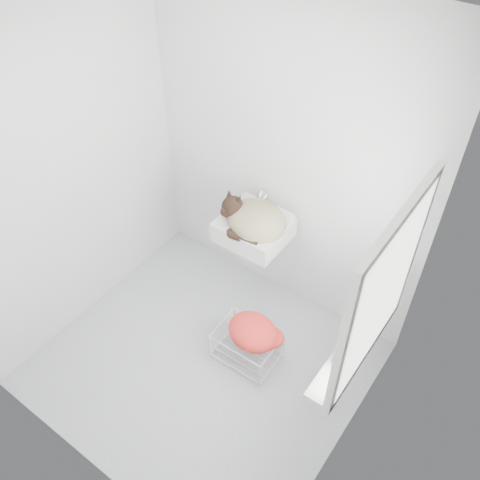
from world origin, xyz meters
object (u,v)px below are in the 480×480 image
Objects in this scene: cat at (254,219)px; bottle_a at (340,364)px; wire_rack at (246,345)px; bottle_b at (348,352)px; sink at (254,222)px; bottle_c at (367,324)px.

cat is 1.26m from bottle_a.
wire_rack is 1.05m from bottle_b.
cat is 2.38× the size of bottle_b.
cat is (0.01, -0.02, 0.04)m from sink.
bottle_c is at bearing -10.45° from cat.
sink is 2.53× the size of bottle_c.
cat reaches higher than bottle_a.
cat is at bearing 162.17° from bottle_c.
bottle_b is (1.06, -0.59, -0.04)m from cat.
bottle_b is (1.07, -0.60, 0.00)m from sink.
wire_rack is at bearing -169.62° from bottle_c.
bottle_c is at bearing 90.00° from bottle_b.
bottle_b is at bearing -21.56° from cat.
cat is 1.11× the size of wire_rack.
cat is 1.21m from bottle_b.
bottle_a reaches higher than sink.
bottle_b reaches higher than sink.
wire_rack is at bearing 172.42° from bottle_b.
cat reaches higher than bottle_b.
bottle_a reaches higher than bottle_c.
wire_rack is at bearing 165.61° from bottle_a.
sink is 1.23m from bottle_b.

